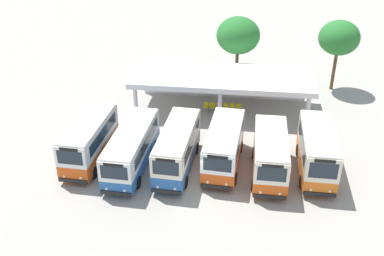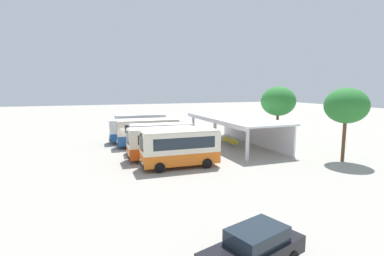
% 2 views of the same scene
% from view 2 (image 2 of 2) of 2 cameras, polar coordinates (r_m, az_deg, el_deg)
% --- Properties ---
extents(ground_plane, '(180.00, 180.00, 0.00)m').
position_cam_2_polar(ground_plane, '(33.49, -11.76, -4.23)').
color(ground_plane, '#A39E93').
extents(city_bus_nearest_orange, '(2.56, 7.07, 3.25)m').
position_cam_2_polar(city_bus_nearest_orange, '(41.06, -10.18, 0.60)').
color(city_bus_nearest_orange, black).
rests_on(city_bus_nearest_orange, ground).
extents(city_bus_second_in_row, '(2.61, 8.12, 2.98)m').
position_cam_2_polar(city_bus_second_in_row, '(37.76, -10.00, -0.23)').
color(city_bus_second_in_row, black).
rests_on(city_bus_second_in_row, ground).
extents(city_bus_middle_cream, '(2.57, 7.41, 3.24)m').
position_cam_2_polar(city_bus_middle_cream, '(34.57, -8.65, -0.75)').
color(city_bus_middle_cream, black).
rests_on(city_bus_middle_cream, ground).
extents(city_bus_fourth_amber, '(2.78, 7.10, 3.11)m').
position_cam_2_polar(city_bus_fourth_amber, '(31.57, -6.08, -1.65)').
color(city_bus_fourth_amber, black).
rests_on(city_bus_fourth_amber, ground).
extents(city_bus_fifth_blue, '(2.43, 6.75, 3.15)m').
position_cam_2_polar(city_bus_fifth_blue, '(28.22, -5.94, -2.76)').
color(city_bus_fifth_blue, black).
rests_on(city_bus_fifth_blue, ground).
extents(city_bus_far_end_green, '(2.45, 6.94, 3.32)m').
position_cam_2_polar(city_bus_far_end_green, '(25.29, -2.38, -3.79)').
color(city_bus_far_end_green, black).
rests_on(city_bus_far_end_green, ground).
extents(parked_car_flank, '(2.98, 4.73, 1.62)m').
position_cam_2_polar(parked_car_flank, '(12.33, 12.18, -22.24)').
color(parked_car_flank, black).
rests_on(parked_car_flank, ground).
extents(terminal_canopy, '(16.09, 6.15, 3.40)m').
position_cam_2_polar(terminal_canopy, '(35.86, 9.29, 1.00)').
color(terminal_canopy, silver).
rests_on(terminal_canopy, ground).
extents(waiting_chair_end_by_column, '(0.45, 0.45, 0.86)m').
position_cam_2_polar(waiting_chair_end_by_column, '(36.76, 6.42, -2.19)').
color(waiting_chair_end_by_column, slate).
rests_on(waiting_chair_end_by_column, ground).
extents(waiting_chair_second_from_end, '(0.45, 0.45, 0.86)m').
position_cam_2_polar(waiting_chair_second_from_end, '(36.24, 6.85, -2.34)').
color(waiting_chair_second_from_end, slate).
rests_on(waiting_chair_second_from_end, ground).
extents(waiting_chair_middle_seat, '(0.45, 0.45, 0.86)m').
position_cam_2_polar(waiting_chair_middle_seat, '(35.75, 7.34, -2.49)').
color(waiting_chair_middle_seat, slate).
rests_on(waiting_chair_middle_seat, ground).
extents(waiting_chair_fourth_seat, '(0.45, 0.45, 0.86)m').
position_cam_2_polar(waiting_chair_fourth_seat, '(35.21, 7.69, -2.66)').
color(waiting_chair_fourth_seat, slate).
rests_on(waiting_chair_fourth_seat, ground).
extents(waiting_chair_fifth_seat, '(0.45, 0.45, 0.86)m').
position_cam_2_polar(waiting_chair_fifth_seat, '(34.74, 8.28, -2.82)').
color(waiting_chair_fifth_seat, slate).
rests_on(waiting_chair_fifth_seat, ground).
extents(waiting_chair_far_end_seat, '(0.45, 0.45, 0.86)m').
position_cam_2_polar(waiting_chair_far_end_seat, '(34.20, 8.66, -3.00)').
color(waiting_chair_far_end_seat, slate).
rests_on(waiting_chair_far_end_seat, ground).
extents(roadside_tree_behind_canopy, '(4.23, 4.23, 7.12)m').
position_cam_2_polar(roadside_tree_behind_canopy, '(37.35, 16.69, 5.07)').
color(roadside_tree_behind_canopy, brown).
rests_on(roadside_tree_behind_canopy, ground).
extents(roadside_tree_east_of_canopy, '(3.91, 3.91, 6.99)m').
position_cam_2_polar(roadside_tree_east_of_canopy, '(30.53, 28.21, 3.88)').
color(roadside_tree_east_of_canopy, brown).
rests_on(roadside_tree_east_of_canopy, ground).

